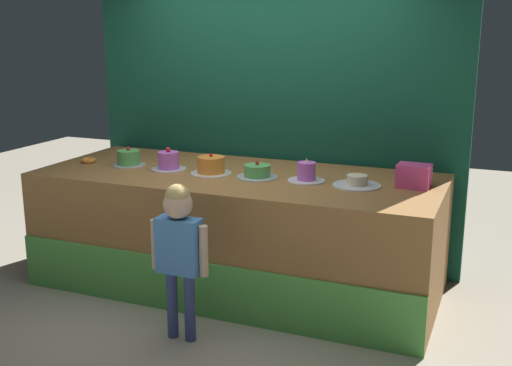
{
  "coord_description": "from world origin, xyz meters",
  "views": [
    {
      "loc": [
        2.0,
        -3.82,
        2.08
      ],
      "look_at": [
        0.27,
        0.39,
        0.95
      ],
      "focal_mm": 44.3,
      "sensor_mm": 36.0,
      "label": 1
    }
  ],
  "objects_px": {
    "donut": "(89,160)",
    "cake_far_left": "(129,158)",
    "cake_center_right": "(257,172)",
    "child_figure": "(179,241)",
    "cake_left": "(168,161)",
    "cake_center_left": "(211,166)",
    "pink_box": "(414,176)",
    "cake_far_right": "(357,182)",
    "cake_right": "(306,173)"
  },
  "relations": [
    {
      "from": "donut",
      "to": "cake_far_left",
      "type": "height_order",
      "value": "cake_far_left"
    },
    {
      "from": "cake_far_left",
      "to": "cake_center_right",
      "type": "distance_m",
      "value": 1.17
    },
    {
      "from": "donut",
      "to": "child_figure",
      "type": "bearing_deg",
      "value": -33.54
    },
    {
      "from": "child_figure",
      "to": "cake_left",
      "type": "height_order",
      "value": "cake_left"
    },
    {
      "from": "cake_left",
      "to": "cake_center_right",
      "type": "distance_m",
      "value": 0.78
    },
    {
      "from": "cake_center_left",
      "to": "cake_far_left",
      "type": "bearing_deg",
      "value": 178.94
    },
    {
      "from": "pink_box",
      "to": "cake_center_left",
      "type": "bearing_deg",
      "value": -173.68
    },
    {
      "from": "cake_far_left",
      "to": "cake_left",
      "type": "relative_size",
      "value": 0.95
    },
    {
      "from": "cake_far_left",
      "to": "child_figure",
      "type": "bearing_deg",
      "value": -43.54
    },
    {
      "from": "donut",
      "to": "cake_left",
      "type": "height_order",
      "value": "cake_left"
    },
    {
      "from": "cake_far_left",
      "to": "cake_center_left",
      "type": "xyz_separation_m",
      "value": [
        0.78,
        -0.01,
        0.0
      ]
    },
    {
      "from": "cake_far_right",
      "to": "cake_right",
      "type": "bearing_deg",
      "value": -179.99
    },
    {
      "from": "pink_box",
      "to": "cake_far_left",
      "type": "xyz_separation_m",
      "value": [
        -2.34,
        -0.16,
        -0.02
      ]
    },
    {
      "from": "donut",
      "to": "cake_left",
      "type": "distance_m",
      "value": 0.78
    },
    {
      "from": "pink_box",
      "to": "cake_center_right",
      "type": "distance_m",
      "value": 1.18
    },
    {
      "from": "cake_right",
      "to": "cake_left",
      "type": "bearing_deg",
      "value": -177.74
    },
    {
      "from": "child_figure",
      "to": "cake_center_left",
      "type": "height_order",
      "value": "cake_center_left"
    },
    {
      "from": "pink_box",
      "to": "cake_far_right",
      "type": "bearing_deg",
      "value": -162.57
    },
    {
      "from": "pink_box",
      "to": "donut",
      "type": "bearing_deg",
      "value": -176.07
    },
    {
      "from": "pink_box",
      "to": "cake_center_right",
      "type": "xyz_separation_m",
      "value": [
        -1.17,
        -0.15,
        -0.04
      ]
    },
    {
      "from": "pink_box",
      "to": "cake_center_right",
      "type": "bearing_deg",
      "value": -172.48
    },
    {
      "from": "cake_far_left",
      "to": "cake_center_right",
      "type": "height_order",
      "value": "cake_far_left"
    },
    {
      "from": "cake_left",
      "to": "cake_far_right",
      "type": "height_order",
      "value": "cake_left"
    },
    {
      "from": "cake_center_right",
      "to": "pink_box",
      "type": "bearing_deg",
      "value": 7.52
    },
    {
      "from": "pink_box",
      "to": "cake_far_left",
      "type": "height_order",
      "value": "pink_box"
    },
    {
      "from": "donut",
      "to": "cake_left",
      "type": "relative_size",
      "value": 0.46
    },
    {
      "from": "cake_far_left",
      "to": "cake_left",
      "type": "xyz_separation_m",
      "value": [
        0.39,
        -0.01,
        0.01
      ]
    },
    {
      "from": "cake_far_left",
      "to": "pink_box",
      "type": "bearing_deg",
      "value": 3.87
    },
    {
      "from": "pink_box",
      "to": "child_figure",
      "type": "bearing_deg",
      "value": -140.34
    },
    {
      "from": "pink_box",
      "to": "cake_far_left",
      "type": "distance_m",
      "value": 2.34
    },
    {
      "from": "cake_left",
      "to": "cake_far_right",
      "type": "bearing_deg",
      "value": 1.7
    },
    {
      "from": "cake_center_right",
      "to": "cake_far_right",
      "type": "xyz_separation_m",
      "value": [
        0.78,
        0.03,
        -0.02
      ]
    },
    {
      "from": "child_figure",
      "to": "cake_left",
      "type": "distance_m",
      "value": 1.16
    },
    {
      "from": "cake_far_right",
      "to": "cake_far_left",
      "type": "bearing_deg",
      "value": -178.94
    },
    {
      "from": "cake_center_left",
      "to": "cake_far_right",
      "type": "distance_m",
      "value": 1.17
    },
    {
      "from": "cake_center_right",
      "to": "child_figure",
      "type": "bearing_deg",
      "value": -100.03
    },
    {
      "from": "pink_box",
      "to": "cake_right",
      "type": "relative_size",
      "value": 0.84
    },
    {
      "from": "donut",
      "to": "cake_right",
      "type": "relative_size",
      "value": 0.47
    },
    {
      "from": "pink_box",
      "to": "cake_center_left",
      "type": "relative_size",
      "value": 0.72
    },
    {
      "from": "cake_center_right",
      "to": "cake_right",
      "type": "height_order",
      "value": "cake_right"
    },
    {
      "from": "pink_box",
      "to": "donut",
      "type": "xyz_separation_m",
      "value": [
        -2.72,
        -0.19,
        -0.07
      ]
    },
    {
      "from": "child_figure",
      "to": "cake_left",
      "type": "bearing_deg",
      "value": 123.0
    },
    {
      "from": "donut",
      "to": "cake_center_left",
      "type": "bearing_deg",
      "value": 0.73
    },
    {
      "from": "cake_far_left",
      "to": "cake_left",
      "type": "distance_m",
      "value": 0.39
    },
    {
      "from": "donut",
      "to": "cake_far_left",
      "type": "relative_size",
      "value": 0.48
    },
    {
      "from": "cake_far_right",
      "to": "child_figure",
      "type": "bearing_deg",
      "value": -133.86
    },
    {
      "from": "cake_center_left",
      "to": "cake_center_right",
      "type": "relative_size",
      "value": 1.02
    },
    {
      "from": "child_figure",
      "to": "cake_center_right",
      "type": "xyz_separation_m",
      "value": [
        0.17,
        0.95,
        0.28
      ]
    },
    {
      "from": "cake_far_left",
      "to": "cake_far_right",
      "type": "height_order",
      "value": "cake_far_left"
    },
    {
      "from": "child_figure",
      "to": "cake_left",
      "type": "xyz_separation_m",
      "value": [
        -0.61,
        0.94,
        0.3
      ]
    }
  ]
}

